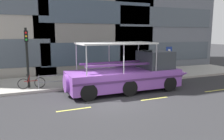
# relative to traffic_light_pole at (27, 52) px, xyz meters

# --- Properties ---
(ground_plane) EXTENTS (120.00, 120.00, 0.00)m
(ground_plane) POSITION_rel_traffic_light_pole_xyz_m (4.28, -4.07, -2.60)
(ground_plane) COLOR #2B2B2D
(sidewalk) EXTENTS (32.00, 4.80, 0.18)m
(sidewalk) POSITION_rel_traffic_light_pole_xyz_m (4.28, 1.53, -2.51)
(sidewalk) COLOR #A8A59E
(sidewalk) RESTS_ON ground_plane
(curb_edge) EXTENTS (32.00, 0.18, 0.18)m
(curb_edge) POSITION_rel_traffic_light_pole_xyz_m (4.28, -0.96, -2.51)
(curb_edge) COLOR #B2ADA3
(curb_edge) RESTS_ON ground_plane
(lane_centreline) EXTENTS (25.80, 0.12, 0.01)m
(lane_centreline) POSITION_rel_traffic_light_pole_xyz_m (4.28, -4.99, -2.60)
(lane_centreline) COLOR #DBD64C
(lane_centreline) RESTS_ON ground_plane
(curb_guardrail) EXTENTS (10.57, 0.09, 0.87)m
(curb_guardrail) POSITION_rel_traffic_light_pole_xyz_m (5.81, -0.62, -1.84)
(curb_guardrail) COLOR gray
(curb_guardrail) RESTS_ON sidewalk
(traffic_light_pole) EXTENTS (0.24, 0.46, 3.99)m
(traffic_light_pole) POSITION_rel_traffic_light_pole_xyz_m (0.00, 0.00, 0.00)
(traffic_light_pole) COLOR black
(traffic_light_pole) RESTS_ON sidewalk
(parking_sign) EXTENTS (0.60, 0.12, 2.49)m
(parking_sign) POSITION_rel_traffic_light_pole_xyz_m (11.33, -0.06, -0.73)
(parking_sign) COLOR #4C4F54
(parking_sign) RESTS_ON sidewalk
(leaned_bicycle) EXTENTS (1.74, 0.46, 0.96)m
(leaned_bicycle) POSITION_rel_traffic_light_pole_xyz_m (0.16, -0.31, -2.04)
(leaned_bicycle) COLOR black
(leaned_bicycle) RESTS_ON sidewalk
(duck_tour_boat) EXTENTS (9.29, 2.70, 3.23)m
(duck_tour_boat) POSITION_rel_traffic_light_pole_xyz_m (6.33, -2.68, -1.51)
(duck_tour_boat) COLOR purple
(duck_tour_boat) RESTS_ON ground_plane
(pedestrian_near_bow) EXTENTS (0.23, 0.48, 1.67)m
(pedestrian_near_bow) POSITION_rel_traffic_light_pole_xyz_m (9.19, 0.70, -1.41)
(pedestrian_near_bow) COLOR #1E2338
(pedestrian_near_bow) RESTS_ON sidewalk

